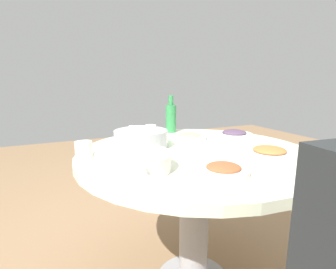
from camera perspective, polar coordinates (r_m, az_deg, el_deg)
The scene contains 10 objects.
round_dining_table at distance 1.38m, azimuth 5.88°, elevation -9.29°, with size 1.18×1.18×0.77m.
rice_bowl at distance 1.40m, azimuth -5.89°, elevation -0.80°, with size 0.28×0.28×0.10m.
soup_bowl at distance 1.05m, azimuth -7.48°, elevation -5.97°, with size 0.30×0.33×0.07m.
dish_noodles at distance 1.59m, azimuth 4.60°, elevation -0.43°, with size 0.21×0.21×0.04m.
dish_tofu_braise at distance 1.34m, azimuth 21.15°, elevation -3.51°, with size 0.23×0.23×0.04m.
dish_eggplant at distance 1.68m, azimuth 14.17°, elevation 0.03°, with size 0.23×0.23×0.05m.
dish_stirfry at distance 1.02m, azimuth 11.97°, elevation -7.51°, with size 0.19×0.19×0.04m.
green_bottle at distance 1.78m, azimuth 0.63°, elevation 3.73°, with size 0.07×0.07×0.25m.
tea_cup_near at distance 1.27m, azimuth -17.84°, elevation -3.14°, with size 0.08×0.08×0.07m, color white.
tea_cup_far at distance 1.66m, azimuth -3.83°, elevation 0.84°, with size 0.07×0.07×0.07m, color silver.
Camera 1 is at (-0.66, -1.11, 1.13)m, focal length 28.07 mm.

